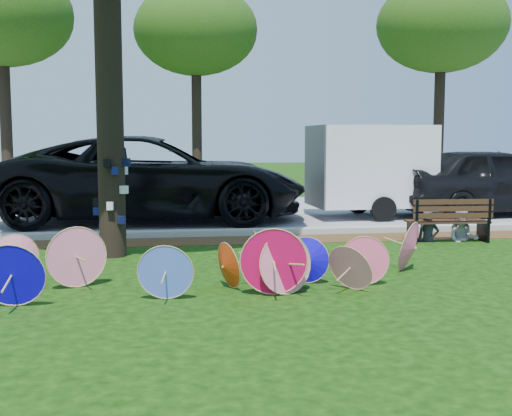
{
  "coord_description": "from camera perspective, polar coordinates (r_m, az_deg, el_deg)",
  "views": [
    {
      "loc": [
        -0.86,
        -7.66,
        1.95
      ],
      "look_at": [
        0.5,
        2.0,
        0.9
      ],
      "focal_mm": 45.0,
      "sensor_mm": 36.0,
      "label": 1
    }
  ],
  "objects": [
    {
      "name": "dark_pickup",
      "position": [
        17.46,
        20.04,
        2.26
      ],
      "size": [
        5.37,
        2.66,
        1.76
      ],
      "primitive_type": "imported",
      "rotation": [
        0.0,
        0.0,
        1.69
      ],
      "color": "black",
      "rests_on": "ground"
    },
    {
      "name": "black_van",
      "position": [
        15.4,
        -9.26,
        2.57
      ],
      "size": [
        7.41,
        3.69,
        2.02
      ],
      "primitive_type": "imported",
      "rotation": [
        0.0,
        0.0,
        1.52
      ],
      "color": "black",
      "rests_on": "ground"
    },
    {
      "name": "parasol_pile",
      "position": [
        8.42,
        -2.6,
        -4.71
      ],
      "size": [
        6.34,
        2.33,
        0.87
      ],
      "color": "pink",
      "rests_on": "ground"
    },
    {
      "name": "curb",
      "position": [
        13.02,
        -4.15,
        -2.21
      ],
      "size": [
        90.0,
        0.3,
        0.12
      ],
      "primitive_type": "cube",
      "color": "#B7B5AD",
      "rests_on": "ground"
    },
    {
      "name": "mulch_strip",
      "position": [
        12.34,
        -3.92,
        -2.93
      ],
      "size": [
        90.0,
        1.0,
        0.01
      ],
      "primitive_type": "cube",
      "color": "#472D16",
      "rests_on": "ground"
    },
    {
      "name": "bg_trees",
      "position": [
        22.37,
        -3.33,
        15.97
      ],
      "size": [
        18.74,
        6.59,
        7.4
      ],
      "color": "black",
      "rests_on": "ground"
    },
    {
      "name": "person_left",
      "position": [
        12.64,
        15.12,
        -0.31
      ],
      "size": [
        0.46,
        0.34,
        1.15
      ],
      "primitive_type": "imported",
      "rotation": [
        0.0,
        0.0,
        -0.16
      ],
      "color": "#313643",
      "rests_on": "ground"
    },
    {
      "name": "person_right",
      "position": [
        12.93,
        17.97,
        -0.14
      ],
      "size": [
        0.71,
        0.65,
        1.2
      ],
      "primitive_type": "imported",
      "rotation": [
        0.0,
        0.0,
        -0.4
      ],
      "color": "silver",
      "rests_on": "ground"
    },
    {
      "name": "ground",
      "position": [
        7.95,
        -1.58,
        -8.06
      ],
      "size": [
        90.0,
        90.0,
        0.0
      ],
      "primitive_type": "plane",
      "color": "black",
      "rests_on": "ground"
    },
    {
      "name": "cargo_trailer",
      "position": [
        16.17,
        10.16,
        3.72
      ],
      "size": [
        2.9,
        1.91,
        2.58
      ],
      "primitive_type": "cube",
      "rotation": [
        0.0,
        0.0,
        0.04
      ],
      "color": "white",
      "rests_on": "ground"
    },
    {
      "name": "street",
      "position": [
        17.14,
        -5.09,
        -0.39
      ],
      "size": [
        90.0,
        8.0,
        0.01
      ],
      "primitive_type": "cube",
      "color": "gray",
      "rests_on": "ground"
    },
    {
      "name": "park_bench",
      "position": [
        12.76,
        16.63,
        -1.04
      ],
      "size": [
        1.6,
        0.66,
        0.82
      ],
      "primitive_type": null,
      "rotation": [
        0.0,
        0.0,
        -0.04
      ],
      "color": "black",
      "rests_on": "ground"
    }
  ]
}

